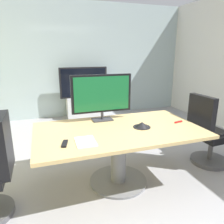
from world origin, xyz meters
The scene contains 10 objects.
ground_plane centered at (0.00, 0.00, 0.00)m, with size 7.60×7.60×0.00m, color #99999E.
wall_back_glass_partition centered at (0.00, 3.30, 1.45)m, with size 6.10×0.10×2.90m, color #9EB2B7.
conference_table centered at (0.00, -0.05, 0.57)m, with size 2.05×1.16×0.76m.
office_chair_right centered at (1.44, -0.03, 0.46)m, with size 0.61×0.58×1.09m.
tv_monitor centered at (-0.10, 0.36, 1.11)m, with size 0.84×0.18×0.64m.
wall_display_unit centered at (0.16, 2.94, 0.44)m, with size 1.20×0.36×1.31m.
conference_phone centered at (0.30, -0.10, 0.79)m, with size 0.22×0.22×0.07m.
remote_control centered at (-0.69, -0.32, 0.76)m, with size 0.05×0.17×0.02m, color black.
whiteboard_marker centered at (0.85, -0.09, 0.77)m, with size 0.13×0.02×0.02m, color red.
paper_notepad centered at (-0.48, -0.32, 0.76)m, with size 0.21×0.30×0.01m, color white.
Camera 1 is at (-0.88, -2.42, 1.69)m, focal length 34.36 mm.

